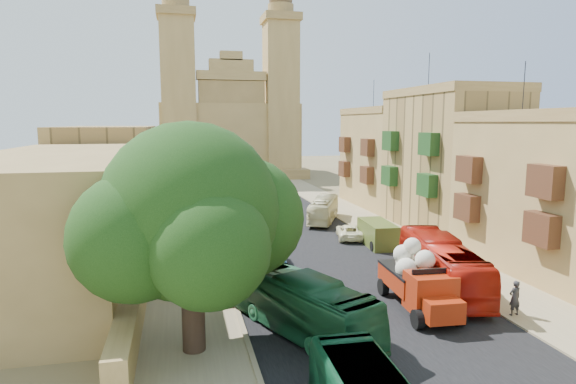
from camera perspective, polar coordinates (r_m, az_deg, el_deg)
name	(u,v)px	position (r m, az deg, el deg)	size (l,w,h in m)	color
ground	(424,369)	(22.64, 15.80, -19.55)	(260.00, 260.00, 0.00)	brown
road_surface	(279,225)	(49.59, -1.03, -3.93)	(14.00, 140.00, 0.01)	black
sidewalk_east	(366,221)	(52.34, 9.21, -3.39)	(5.00, 140.00, 0.01)	#938260
sidewalk_west	(185,229)	(48.59, -12.10, -4.37)	(5.00, 140.00, 0.01)	#938260
kerb_east	(344,221)	(51.45, 6.63, -3.48)	(0.25, 140.00, 0.12)	#938260
kerb_west	(211,228)	(48.66, -9.15, -4.20)	(0.25, 140.00, 0.12)	#938260
townhouse_b	(556,191)	(38.77, 29.16, 0.09)	(9.00, 14.00, 14.90)	#9D7D47
townhouse_c	(448,159)	(49.86, 18.48, 3.73)	(9.00, 14.00, 17.40)	#A7854C
townhouse_d	(388,157)	(62.26, 11.75, 4.10)	(9.00, 14.00, 15.90)	#9D7D47
west_wall	(147,248)	(38.73, -16.36, -6.38)	(1.00, 40.00, 1.80)	#9D7D47
west_building_low	(61,213)	(36.88, -25.32, -2.31)	(10.00, 28.00, 8.40)	olive
west_building_mid	(110,168)	(62.21, -20.31, 2.69)	(10.00, 22.00, 10.00)	#A7854C
church	(229,127)	(96.58, -7.05, 7.60)	(28.00, 22.50, 36.30)	#9D7D47
ficus_tree	(193,218)	(21.87, -11.23, -3.04)	(10.53, 9.69, 10.53)	#332319
street_tree_a	(180,244)	(30.36, -12.67, -6.04)	(2.98, 2.98, 4.58)	#332319
street_tree_b	(179,210)	(42.10, -12.77, -2.07)	(2.99, 2.99, 4.59)	#332319
street_tree_c	(179,187)	(53.90, -12.84, 0.61)	(3.39, 3.39, 5.22)	#332319
street_tree_d	(178,179)	(65.87, -12.87, 1.56)	(2.96, 2.96, 4.56)	#332319
red_truck	(419,280)	(28.32, 15.22, -10.03)	(3.01, 6.79, 3.88)	#9F260C
olive_pickup	(378,234)	(41.98, 10.57, -4.91)	(2.58, 5.11, 2.05)	#485720
bus_green_north	(294,301)	(24.97, 0.77, -12.77)	(2.50, 10.70, 2.98)	#19502D
bus_red_east	(441,264)	(32.24, 17.67, -8.11)	(2.67, 11.39, 3.17)	#B0170B
bus_cream_east	(324,210)	(51.29, 4.23, -2.11)	(2.13, 9.08, 2.53)	beige
car_blue_a	(275,256)	(35.63, -1.53, -7.63)	(1.67, 4.15, 1.41)	#428ABB
car_white_a	(242,218)	(50.39, -5.46, -3.08)	(1.27, 3.65, 1.20)	white
car_cream	(349,232)	(44.12, 7.28, -4.67)	(2.14, 4.65, 1.29)	#FEF7C8
car_dkblue	(230,198)	(62.84, -6.91, -0.76)	(1.96, 4.82, 1.40)	navy
car_white_b	(290,198)	(63.44, 0.21, -0.66)	(1.54, 3.83, 1.31)	silver
car_blue_b	(220,189)	(72.14, -8.10, 0.34)	(1.40, 4.03, 1.33)	#4799D0
pedestrian_a	(515,298)	(29.49, 25.28, -11.29)	(0.72, 0.47, 1.96)	#2C2B2E
pedestrian_c	(415,250)	(38.20, 14.87, -6.62)	(0.98, 0.41, 1.67)	#2E2E31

